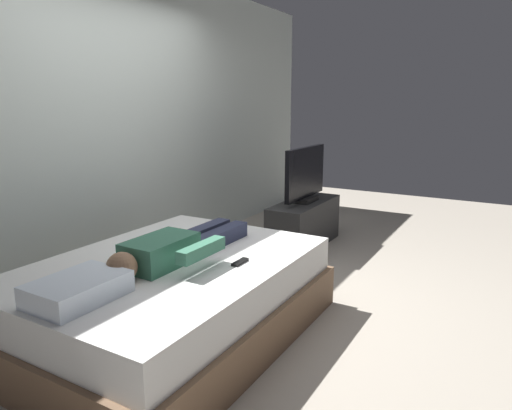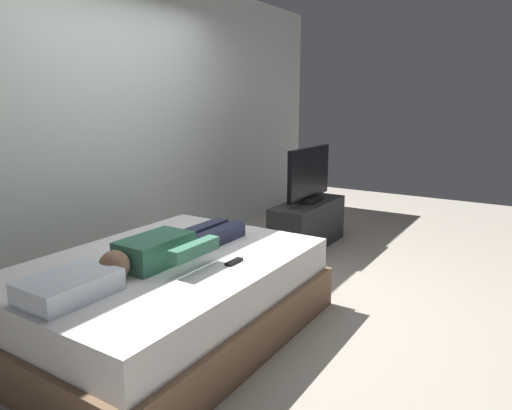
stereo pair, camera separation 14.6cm
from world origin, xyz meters
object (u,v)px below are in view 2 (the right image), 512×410
Objects in this scene: bed at (166,297)px; tv_stand at (308,224)px; pillow at (69,286)px; remote at (234,262)px; person at (171,247)px; tv at (309,176)px.

bed is 1.90× the size of tv_stand.
pillow is 3.20× the size of remote.
pillow reaches higher than bed.
tv_stand is at bearing 2.18° from person.
tv is (2.09, 0.49, 0.24)m from remote.
remote is 0.17× the size of tv.
person is at bearing 110.47° from remote.
bed is 2.33m from tv.
bed is 0.36m from person.
pillow is 0.44× the size of tv_stand.
remote is at bearing -69.53° from person.
bed is at bearing 130.64° from person.
tv_stand is at bearing 1.30° from bed.
tv is at bearing 0.99° from pillow.
pillow is at bearing 177.44° from person.
pillow is 0.55× the size of tv.
remote is (0.18, -0.44, 0.29)m from bed.
pillow is 3.02m from tv_stand.
tv_stand is (2.09, 0.49, -0.30)m from remote.
pillow reaches higher than tv_stand.
person is 0.44m from remote.
tv_stand is at bearing 0.99° from pillow.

